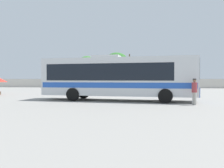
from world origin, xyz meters
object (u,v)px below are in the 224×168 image
Objects in this scene: parked_car_second_grey at (90,84)px; roadside_tree_left at (87,64)px; parked_car_leftmost_silver at (55,84)px; roadside_tree_midleft at (117,63)px; utility_pole_near at (129,70)px; attendant_by_bus_door at (194,90)px; coach_bus_silver_blue at (116,77)px.

roadside_tree_left reaches higher than parked_car_second_grey.
parked_car_leftmost_silver is 0.58× the size of roadside_tree_midleft.
attendant_by_bus_door is at bearing -78.99° from utility_pole_near.
roadside_tree_left is (-10.11, 30.54, 3.21)m from coach_bus_silver_blue.
parked_car_second_grey is 9.99m from utility_pole_near.
attendant_by_bus_door is 0.42× the size of parked_car_leftmost_silver.
parked_car_second_grey is at bearing -72.13° from roadside_tree_left.
coach_bus_silver_blue is at bearing -88.96° from utility_pole_near.
coach_bus_silver_blue is 23.78m from parked_car_second_grey.
parked_car_second_grey is at bearing 117.77° from attendant_by_bus_door.
parked_car_second_grey is at bearing 108.48° from coach_bus_silver_blue.
parked_car_second_grey is 0.65× the size of roadside_tree_left.
parked_car_second_grey is (-13.12, 24.90, -0.20)m from attendant_by_bus_door.
attendant_by_bus_door is 28.15m from parked_car_second_grey.
roadside_tree_left is at bearing 108.32° from coach_bus_silver_blue.
parked_car_second_grey reaches higher than parked_car_leftmost_silver.
coach_bus_silver_blue is at bearing -83.55° from roadside_tree_midleft.
coach_bus_silver_blue is at bearing -71.68° from roadside_tree_left.
roadside_tree_midleft is at bearing -167.86° from utility_pole_near.
parked_car_second_grey is at bearing -137.01° from utility_pole_near.
attendant_by_bus_door is at bearing -74.06° from roadside_tree_midleft.
parked_car_leftmost_silver is (-14.30, 22.31, -1.16)m from coach_bus_silver_blue.
roadside_tree_midleft reaches higher than parked_car_leftmost_silver.
coach_bus_silver_blue reaches higher than parked_car_leftmost_silver.
attendant_by_bus_door is 0.25× the size of utility_pole_near.
coach_bus_silver_blue is at bearing -57.34° from parked_car_leftmost_silver.
attendant_by_bus_door reaches higher than parked_car_second_grey.
utility_pole_near is (-6.12, 31.43, 2.67)m from attendant_by_bus_door.
utility_pole_near is (13.77, 6.74, 2.90)m from parked_car_leftmost_silver.
roadside_tree_left is at bearing 63.02° from parked_car_leftmost_silver.
roadside_tree_midleft is at bearing -16.72° from roadside_tree_left.
utility_pole_near is 0.96× the size of roadside_tree_midleft.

